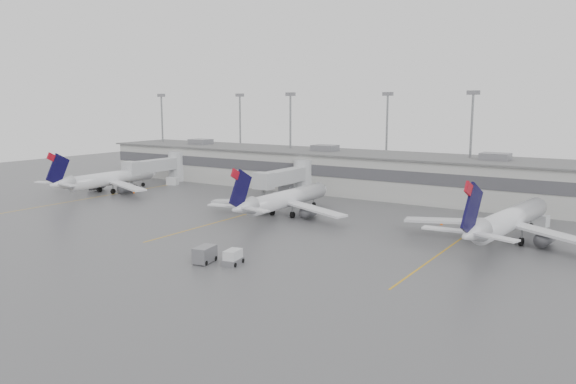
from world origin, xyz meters
The scene contains 18 objects.
ground centered at (0.00, 0.00, 0.00)m, with size 260.00×260.00×0.00m, color #4B4B4D.
terminal centered at (-0.01, 57.98, 4.17)m, with size 152.00×17.00×9.45m.
light_masts centered at (0.00, 63.75, 12.03)m, with size 142.40×8.00×20.60m.
jet_bridge_left centered at (-55.50, 45.72, 3.87)m, with size 4.00×17.20×7.00m.
jet_bridge_right centered at (-20.50, 45.72, 3.87)m, with size 4.00×17.20×7.00m.
stand_markings centered at (0.00, 24.00, 0.01)m, with size 105.25×40.00×0.01m.
jet_far_left centered at (-55.02, 29.28, 2.91)m, with size 25.82×28.97×9.37m.
jet_mid_left centered at (-11.31, 28.80, 2.86)m, with size 25.36×28.39×9.19m.
jet_mid_right centered at (23.15, 30.22, 3.06)m, with size 26.93×30.35×9.84m.
baggage_tug centered at (-1.11, 2.53, 0.67)m, with size 2.13×2.91×1.72m.
baggage_cart centered at (-4.31, 1.33, 1.00)m, with size 2.19×3.23×1.92m.
gse_uld_a centered at (-51.70, 44.55, 0.86)m, with size 2.42×1.61×1.71m, color silver.
gse_uld_b centered at (-18.94, 39.39, 0.90)m, with size 2.53×1.69×1.79m, color silver.
gse_uld_c centered at (25.16, 43.20, 0.89)m, with size 2.51×1.67×1.78m, color silver.
gse_loader centered at (-21.78, 45.53, 1.11)m, with size 2.23×3.57×2.23m, color slate.
cone_a centered at (-50.06, 31.71, 0.33)m, with size 0.42×0.42×0.66m, color #FB5C05.
cone_b centered at (-16.22, 34.43, 0.30)m, with size 0.38×0.38×0.60m, color #FB5C05.
cone_c centered at (12.46, 36.41, 0.33)m, with size 0.42×0.42×0.67m, color #FB5C05.
Camera 1 is at (38.11, -46.54, 18.51)m, focal length 35.00 mm.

